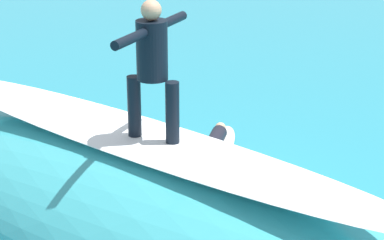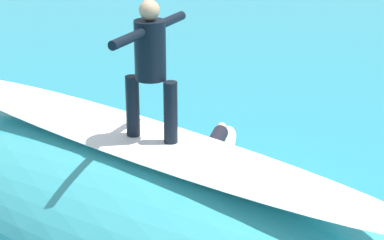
% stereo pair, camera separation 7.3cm
% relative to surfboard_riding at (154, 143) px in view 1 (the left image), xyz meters
% --- Properties ---
extents(ground_plane, '(120.00, 120.00, 0.00)m').
position_rel_surfboard_riding_xyz_m(ground_plane, '(0.94, -2.13, -2.01)').
color(ground_plane, teal).
extents(wave_crest, '(8.22, 4.80, 1.98)m').
position_rel_surfboard_riding_xyz_m(wave_crest, '(0.22, -0.06, -1.02)').
color(wave_crest, teal).
rests_on(wave_crest, ground_plane).
extents(wave_foam_lip, '(6.61, 2.73, 0.08)m').
position_rel_surfboard_riding_xyz_m(wave_foam_lip, '(0.22, -0.06, 0.01)').
color(wave_foam_lip, white).
rests_on(wave_foam_lip, wave_crest).
extents(surfboard_riding, '(2.08, 0.55, 0.06)m').
position_rel_surfboard_riding_xyz_m(surfboard_riding, '(0.00, 0.00, 0.00)').
color(surfboard_riding, '#EAE5C6').
rests_on(surfboard_riding, wave_crest).
extents(surfer_riding, '(0.57, 1.37, 1.45)m').
position_rel_surfboard_riding_xyz_m(surfer_riding, '(-0.00, 0.00, 0.87)').
color(surfer_riding, black).
rests_on(surfer_riding, surfboard_riding).
extents(surfboard_paddling, '(0.97, 2.37, 0.09)m').
position_rel_surfboard_riding_xyz_m(surfboard_paddling, '(1.08, -4.39, -1.96)').
color(surfboard_paddling, silver).
rests_on(surfboard_paddling, ground_plane).
extents(surfer_paddling, '(0.52, 1.54, 0.28)m').
position_rel_surfboard_riding_xyz_m(surfer_paddling, '(1.06, -4.27, -1.80)').
color(surfer_paddling, black).
rests_on(surfer_paddling, surfboard_paddling).
extents(foam_patch_mid, '(0.61, 0.67, 0.10)m').
position_rel_surfboard_riding_xyz_m(foam_patch_mid, '(-0.89, -2.42, -1.96)').
color(foam_patch_mid, white).
rests_on(foam_patch_mid, ground_plane).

